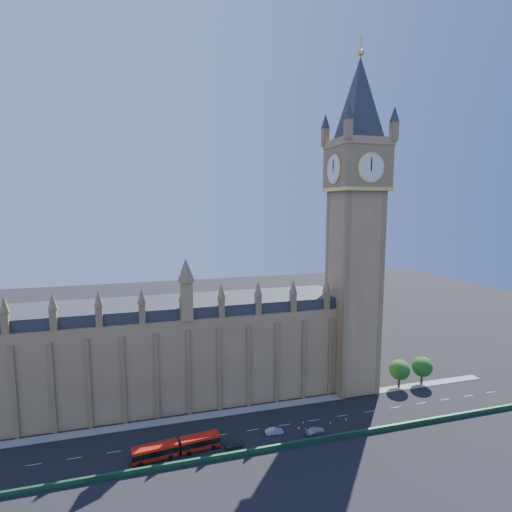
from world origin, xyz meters
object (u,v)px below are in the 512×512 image
object	(u,v)px
car_silver	(274,431)
red_bus	(176,447)
car_white	(315,431)
car_grey	(234,444)

from	to	relation	value
car_silver	red_bus	bearing A→B (deg)	97.60
car_silver	car_white	xyz separation A→B (m)	(9.50, -2.40, -0.01)
red_bus	car_grey	xyz separation A→B (m)	(12.68, -0.81, -1.02)
red_bus	car_silver	xyz separation A→B (m)	(23.08, 1.72, -0.99)
car_white	red_bus	bearing A→B (deg)	81.15
car_silver	car_white	world-z (taller)	car_silver
car_grey	car_silver	xyz separation A→B (m)	(10.40, 2.53, 0.03)
car_grey	car_silver	distance (m)	10.70
car_grey	car_white	world-z (taller)	car_white
red_bus	car_silver	bearing A→B (deg)	-1.91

